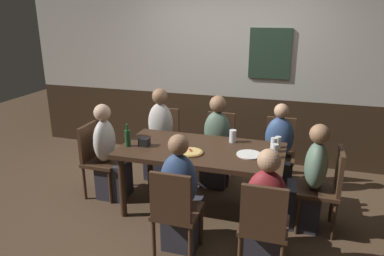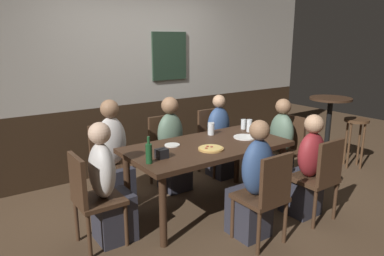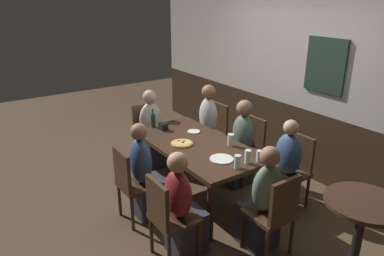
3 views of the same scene
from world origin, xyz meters
name	(u,v)px [view 3 (image 3 of 3)]	position (x,y,z in m)	size (l,w,h in m)	color
ground_plane	(196,197)	(0.00, 0.00, 0.00)	(12.00, 12.00, 0.00)	#4C3826
wall_back	(294,80)	(0.00, 1.65, 1.30)	(6.40, 0.13, 2.60)	#332316
dining_table	(197,149)	(0.00, 0.00, 0.66)	(1.75, 0.90, 0.74)	#382316
chair_mid_far	(249,146)	(0.00, 0.87, 0.50)	(0.40, 0.40, 0.88)	#422B1C
chair_head_east	(275,211)	(1.29, 0.00, 0.50)	(0.40, 0.40, 0.88)	#422B1C
chair_left_far	(214,129)	(-0.77, 0.87, 0.50)	(0.40, 0.40, 0.88)	#422B1C
chair_right_near	(168,215)	(0.77, -0.87, 0.50)	(0.40, 0.40, 0.88)	#422B1C
chair_mid_near	(132,181)	(0.00, -0.87, 0.50)	(0.40, 0.40, 0.88)	#422B1C
chair_head_west	(147,130)	(-1.29, 0.00, 0.50)	(0.40, 0.40, 0.88)	#422B1C
chair_right_far	(293,167)	(0.77, 0.87, 0.50)	(0.40, 0.40, 0.88)	#422B1C
person_mid_far	(240,149)	(0.00, 0.70, 0.49)	(0.34, 0.37, 1.15)	#2D2D38
person_head_east	(262,206)	(1.13, 0.00, 0.47)	(0.37, 0.34, 1.12)	#2D2D38
person_left_far	(206,130)	(-0.77, 0.71, 0.51)	(0.34, 0.37, 1.20)	#2D2D38
person_right_near	(183,212)	(0.77, -0.70, 0.46)	(0.34, 0.37, 1.10)	#2D2D38
person_mid_near	(145,178)	(0.00, -0.70, 0.48)	(0.34, 0.37, 1.15)	#2D2D38
person_head_west	(153,134)	(-1.13, 0.00, 0.48)	(0.37, 0.34, 1.14)	#2D2D38
person_right_far	(284,173)	(0.77, 0.70, 0.46)	(0.34, 0.37, 1.11)	#2D2D38
pizza	(182,143)	(-0.08, -0.16, 0.75)	(0.26, 0.26, 0.03)	tan
highball_clear	(231,141)	(0.28, 0.29, 0.80)	(0.08, 0.08, 0.14)	silver
tumbler_water	(248,158)	(0.74, 0.14, 0.80)	(0.07, 0.07, 0.15)	silver
pint_glass_stout	(259,157)	(0.78, 0.27, 0.79)	(0.07, 0.07, 0.12)	silver
pint_glass_pale	(237,163)	(0.77, -0.03, 0.80)	(0.07, 0.07, 0.14)	silver
beer_bottle_green	(153,120)	(-0.79, -0.16, 0.84)	(0.06, 0.06, 0.25)	#194723
plate_white_large	(222,159)	(0.52, -0.03, 0.75)	(0.26, 0.26, 0.01)	white
plate_white_small	(194,132)	(-0.33, 0.18, 0.75)	(0.16, 0.16, 0.01)	white
condiment_caddy	(163,126)	(-0.62, -0.10, 0.79)	(0.11, 0.09, 0.09)	black
side_bar_table	(355,250)	(2.11, -0.02, 0.62)	(0.56, 0.56, 1.05)	black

